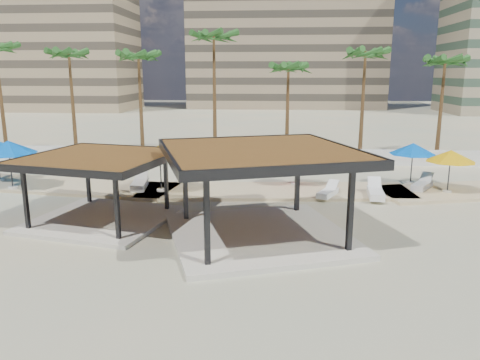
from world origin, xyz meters
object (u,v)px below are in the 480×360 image
object	(u,v)px
umbrella_c	(296,151)
lounger_a	(140,184)
pavilion_central	(260,185)
lounger_b	(328,192)
lounger_d	(422,185)
lounger_c	(375,193)
pavilion_west	(100,182)

from	to	relation	value
umbrella_c	lounger_a	bearing A→B (deg)	-171.26
pavilion_central	lounger_b	xyz separation A→B (m)	(3.64, 6.64, -1.97)
lounger_d	lounger_c	bearing A→B (deg)	156.67
pavilion_central	lounger_c	size ratio (longest dim) A/B	3.98
lounger_b	lounger_c	distance (m)	2.63
pavilion_west	umbrella_c	world-z (taller)	pavilion_west
lounger_c	lounger_d	world-z (taller)	lounger_c
umbrella_c	pavilion_west	bearing A→B (deg)	-141.84
umbrella_c	lounger_c	size ratio (longest dim) A/B	1.39
lounger_c	lounger_d	distance (m)	3.83
lounger_a	lounger_c	xyz separation A→B (m)	(13.72, -1.04, -0.01)
pavilion_west	lounger_c	world-z (taller)	pavilion_west
lounger_b	lounger_d	distance (m)	6.20
pavilion_central	lounger_b	world-z (taller)	pavilion_central
lounger_a	lounger_d	xyz separation A→B (m)	(16.91, 1.08, -0.02)
pavilion_west	lounger_a	bearing A→B (deg)	102.01
pavilion_west	lounger_c	distance (m)	14.76
lounger_d	pavilion_central	bearing A→B (deg)	165.89
umbrella_c	lounger_b	xyz separation A→B (m)	(1.73, -2.49, -1.93)
lounger_a	lounger_b	distance (m)	11.14
lounger_b	lounger_c	xyz separation A→B (m)	(2.63, 0.01, 0.04)
umbrella_c	lounger_d	bearing A→B (deg)	-2.72
lounger_a	lounger_c	bearing A→B (deg)	-102.13
pavilion_west	lounger_b	xyz separation A→B (m)	(11.19, 4.94, -1.56)
pavilion_central	lounger_c	xyz separation A→B (m)	(6.27, 6.65, -1.93)
pavilion_west	lounger_b	distance (m)	12.33
lounger_c	pavilion_central	bearing A→B (deg)	142.44
lounger_a	lounger_d	size ratio (longest dim) A/B	1.13
pavilion_west	lounger_b	world-z (taller)	pavilion_west
umbrella_c	lounger_a	distance (m)	9.65
pavilion_central	lounger_d	bearing A→B (deg)	24.28
lounger_c	lounger_d	size ratio (longest dim) A/B	1.09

